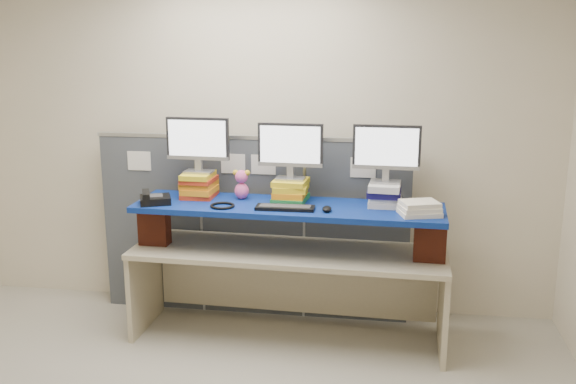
% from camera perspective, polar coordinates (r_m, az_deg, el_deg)
% --- Properties ---
extents(room, '(5.00, 4.00, 2.80)m').
position_cam_1_polar(room, '(3.52, -9.18, -1.45)').
color(room, beige).
rests_on(room, ground).
extents(cubicle_partition, '(2.60, 0.06, 1.53)m').
position_cam_1_polar(cubicle_partition, '(5.35, -3.15, -3.03)').
color(cubicle_partition, '#3E4349').
rests_on(cubicle_partition, ground).
extents(desk, '(2.41, 0.77, 0.73)m').
position_cam_1_polar(desk, '(4.94, 0.00, -6.76)').
color(desk, '#B7AA8B').
rests_on(desk, ground).
extents(brick_pier_left, '(0.23, 0.13, 0.31)m').
position_cam_1_polar(brick_pier_left, '(5.09, -11.80, -2.88)').
color(brick_pier_left, maroon).
rests_on(brick_pier_left, desk).
extents(brick_pier_right, '(0.23, 0.13, 0.31)m').
position_cam_1_polar(brick_pier_right, '(4.73, 12.50, -4.19)').
color(brick_pier_right, maroon).
rests_on(brick_pier_right, desk).
extents(blue_board, '(2.33, 0.65, 0.04)m').
position_cam_1_polar(blue_board, '(4.80, 0.00, -1.40)').
color(blue_board, navy).
rests_on(blue_board, brick_pier_left).
extents(book_stack_left, '(0.26, 0.31, 0.20)m').
position_cam_1_polar(book_stack_left, '(5.06, -7.91, 0.63)').
color(book_stack_left, red).
rests_on(book_stack_left, blue_board).
extents(book_stack_center, '(0.27, 0.32, 0.17)m').
position_cam_1_polar(book_stack_center, '(4.89, 0.23, 0.14)').
color(book_stack_center, '#238540').
rests_on(book_stack_center, blue_board).
extents(book_stack_right, '(0.26, 0.31, 0.17)m').
position_cam_1_polar(book_stack_right, '(4.81, 8.60, -0.18)').
color(book_stack_right, silver).
rests_on(book_stack_right, blue_board).
extents(monitor_left, '(0.49, 0.14, 0.43)m').
position_cam_1_polar(monitor_left, '(4.99, -8.02, 4.47)').
color(monitor_left, '#95959A').
rests_on(monitor_left, book_stack_left).
extents(monitor_center, '(0.49, 0.14, 0.43)m').
position_cam_1_polar(monitor_center, '(4.82, 0.21, 3.94)').
color(monitor_center, '#95959A').
rests_on(monitor_center, book_stack_center).
extents(monitor_right, '(0.49, 0.14, 0.43)m').
position_cam_1_polar(monitor_right, '(4.74, 8.75, 3.69)').
color(monitor_right, '#95959A').
rests_on(monitor_right, book_stack_right).
extents(keyboard, '(0.43, 0.15, 0.03)m').
position_cam_1_polar(keyboard, '(4.67, -0.26, -1.40)').
color(keyboard, black).
rests_on(keyboard, blue_board).
extents(mouse, '(0.07, 0.12, 0.04)m').
position_cam_1_polar(mouse, '(4.62, 3.47, -1.50)').
color(mouse, black).
rests_on(mouse, blue_board).
extents(desk_phone, '(0.28, 0.27, 0.10)m').
position_cam_1_polar(desk_phone, '(4.93, -11.82, -0.61)').
color(desk_phone, black).
rests_on(desk_phone, blue_board).
extents(headset, '(0.23, 0.23, 0.02)m').
position_cam_1_polar(headset, '(4.76, -5.85, -1.21)').
color(headset, black).
rests_on(headset, blue_board).
extents(plush_toy, '(0.14, 0.10, 0.23)m').
position_cam_1_polar(plush_toy, '(4.95, -4.15, 0.70)').
color(plush_toy, '#EC59A3').
rests_on(plush_toy, blue_board).
extents(binder_stack, '(0.33, 0.29, 0.10)m').
position_cam_1_polar(binder_stack, '(4.61, 11.61, -1.44)').
color(binder_stack, white).
rests_on(binder_stack, blue_board).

